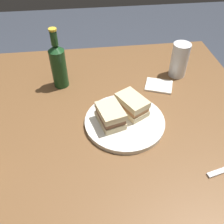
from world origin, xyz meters
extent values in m
plane|color=#333842|center=(0.00, 0.00, 0.00)|extent=(6.00, 6.00, 0.00)
cube|color=brown|center=(0.00, 0.00, 0.36)|extent=(1.20, 1.00, 0.72)
cylinder|color=silver|center=(-0.08, 0.07, 0.73)|extent=(0.29, 0.29, 0.02)
cube|color=beige|center=(-0.12, 0.03, 0.75)|extent=(0.12, 0.14, 0.02)
cube|color=#B27A4C|center=(-0.12, 0.03, 0.77)|extent=(0.11, 0.13, 0.02)
cube|color=beige|center=(-0.12, 0.03, 0.79)|extent=(0.12, 0.14, 0.02)
cube|color=beige|center=(-0.03, 0.07, 0.75)|extent=(0.10, 0.12, 0.02)
cube|color=brown|center=(-0.03, 0.07, 0.77)|extent=(0.10, 0.12, 0.02)
cube|color=beige|center=(-0.03, 0.07, 0.79)|extent=(0.10, 0.12, 0.02)
cube|color=#AD702D|center=(-0.08, 0.02, 0.74)|extent=(0.05, 0.04, 0.02)
cube|color=#B77F33|center=(-0.02, 0.00, 0.74)|extent=(0.05, 0.06, 0.02)
cube|color=#B77F33|center=(-0.06, 0.00, 0.74)|extent=(0.04, 0.05, 0.02)
cube|color=gold|center=(-0.01, 0.02, 0.74)|extent=(0.05, 0.02, 0.02)
cylinder|color=white|center=(-0.37, -0.21, 0.79)|extent=(0.07, 0.07, 0.15)
cylinder|color=#C67014|center=(-0.37, -0.21, 0.77)|extent=(0.07, 0.07, 0.10)
cylinder|color=#19421E|center=(0.15, -0.20, 0.80)|extent=(0.06, 0.06, 0.16)
cone|color=#19421E|center=(0.15, -0.20, 0.89)|extent=(0.06, 0.06, 0.02)
cylinder|color=#19421E|center=(0.15, -0.20, 0.93)|extent=(0.03, 0.03, 0.06)
cylinder|color=gold|center=(0.15, -0.20, 0.96)|extent=(0.03, 0.03, 0.01)
cube|color=silver|center=(-0.26, -0.13, 0.72)|extent=(0.13, 0.12, 0.01)
camera|label=1|loc=(0.04, 0.68, 1.36)|focal=39.78mm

